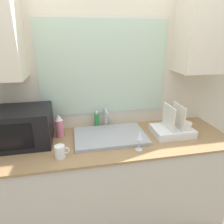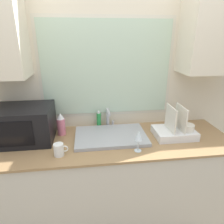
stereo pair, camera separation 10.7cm
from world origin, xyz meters
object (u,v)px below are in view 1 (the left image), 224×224
Objects in this scene: faucet at (107,117)px; soap_bottle at (97,120)px; dish_rack at (173,128)px; microwave at (22,126)px; wine_glass at (140,135)px; mug_near_sink at (60,152)px; spray_bottle at (59,126)px.

soap_bottle is (-0.10, 0.01, -0.04)m from faucet.
faucet is 0.54× the size of dish_rack.
microwave is (-0.76, -0.16, 0.04)m from faucet.
microwave is 0.69m from soap_bottle.
faucet is 0.11m from soap_bottle.
soap_bottle is at bearing 173.91° from faucet.
mug_near_sink is at bearing 178.53° from wine_glass.
wine_glass is (0.94, -0.31, -0.02)m from microwave.
microwave is at bearing 161.62° from wine_glass.
faucet is 1.11× the size of soap_bottle.
microwave is 2.71× the size of wine_glass.
mug_near_sink is (-1.03, -0.18, -0.01)m from dish_rack.
mug_near_sink is at bearing -87.12° from spray_bottle.
wine_glass is (0.28, -0.49, 0.05)m from soap_bottle.
spray_bottle reaches higher than faucet.
wine_glass is (0.18, -0.48, 0.02)m from faucet.
mug_near_sink is at bearing -125.83° from soap_bottle.
mug_near_sink is at bearing -42.82° from microwave.
spray_bottle is at bearing 92.88° from mug_near_sink.
microwave reaches higher than mug_near_sink.
dish_rack is 2.07× the size of soap_bottle.
microwave is 0.45m from mug_near_sink.
faucet reaches higher than mug_near_sink.
dish_rack is 1.70× the size of spray_bottle.
soap_bottle is (0.36, 0.11, -0.02)m from spray_bottle.
wine_glass is at bearing -153.68° from dish_rack.
faucet is 0.40× the size of microwave.
faucet is at bearing -6.09° from soap_bottle.
spray_bottle is 1.22× the size of soap_bottle.
dish_rack is at bearing -22.72° from soap_bottle.
spray_bottle is (-0.46, -0.10, -0.01)m from faucet.
mug_near_sink is 0.63m from wine_glass.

